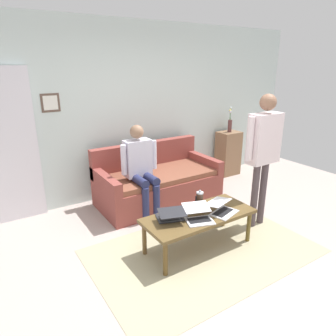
{
  "coord_description": "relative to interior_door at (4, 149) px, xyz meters",
  "views": [
    {
      "loc": [
        2.02,
        2.27,
        2.07
      ],
      "look_at": [
        0.01,
        -0.86,
        0.8
      ],
      "focal_mm": 32.87,
      "sensor_mm": 36.0,
      "label": 1
    }
  ],
  "objects": [
    {
      "name": "ground_plane",
      "position": [
        -1.73,
        2.11,
        -1.02
      ],
      "size": [
        7.68,
        7.68,
        0.0
      ],
      "primitive_type": "plane",
      "color": "#B2A198"
    },
    {
      "name": "area_rug",
      "position": [
        -1.71,
        2.02,
        -1.02
      ],
      "size": [
        2.52,
        1.62,
        0.01
      ],
      "primitive_type": "cube",
      "color": "tan",
      "rests_on": "ground_plane"
    },
    {
      "name": "back_wall",
      "position": [
        -1.73,
        -0.09,
        0.33
      ],
      "size": [
        7.04,
        0.11,
        2.7
      ],
      "color": "silver",
      "rests_on": "ground_plane"
    },
    {
      "name": "interior_door",
      "position": [
        0.0,
        0.0,
        0.0
      ],
      "size": [
        0.82,
        0.09,
        2.05
      ],
      "color": "silver",
      "rests_on": "ground_plane"
    },
    {
      "name": "couch",
      "position": [
        -1.98,
        0.53,
        -0.72
      ],
      "size": [
        1.85,
        0.92,
        0.88
      ],
      "color": "brown",
      "rests_on": "ground_plane"
    },
    {
      "name": "coffee_table",
      "position": [
        -1.71,
        1.92,
        -0.64
      ],
      "size": [
        1.31,
        0.56,
        0.43
      ],
      "color": "brown",
      "rests_on": "ground_plane"
    },
    {
      "name": "laptop_left",
      "position": [
        -1.96,
        2.03,
        -0.55
      ],
      "size": [
        0.4,
        0.39,
        0.13
      ],
      "color": "silver",
      "rests_on": "coffee_table"
    },
    {
      "name": "laptop_center",
      "position": [
        -1.37,
        1.85,
        -0.55
      ],
      "size": [
        0.38,
        0.4,
        0.14
      ],
      "color": "#28282D",
      "rests_on": "coffee_table"
    },
    {
      "name": "laptop_right",
      "position": [
        -1.63,
        2.02,
        -0.55
      ],
      "size": [
        0.39,
        0.42,
        0.14
      ],
      "color": "silver",
      "rests_on": "coffee_table"
    },
    {
      "name": "french_press",
      "position": [
        -1.82,
        1.79,
        -0.49
      ],
      "size": [
        0.1,
        0.08,
        0.23
      ],
      "color": "#4C3323",
      "rests_on": "coffee_table"
    },
    {
      "name": "side_shelf",
      "position": [
        -3.78,
        0.19,
        -0.61
      ],
      "size": [
        0.42,
        0.32,
        0.84
      ],
      "color": "#866345",
      "rests_on": "ground_plane"
    },
    {
      "name": "flower_vase",
      "position": [
        -3.78,
        0.19,
        -0.01
      ],
      "size": [
        0.09,
        0.08,
        0.47
      ],
      "color": "brown",
      "rests_on": "side_shelf"
    },
    {
      "name": "person_standing",
      "position": [
        -2.72,
        1.9,
        0.09
      ],
      "size": [
        0.6,
        0.2,
        1.73
      ],
      "color": "#504348",
      "rests_on": "ground_plane"
    },
    {
      "name": "person_seated",
      "position": [
        -1.58,
        0.76,
        -0.3
      ],
      "size": [
        0.55,
        0.51,
        1.28
      ],
      "color": "navy",
      "rests_on": "ground_plane"
    }
  ]
}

